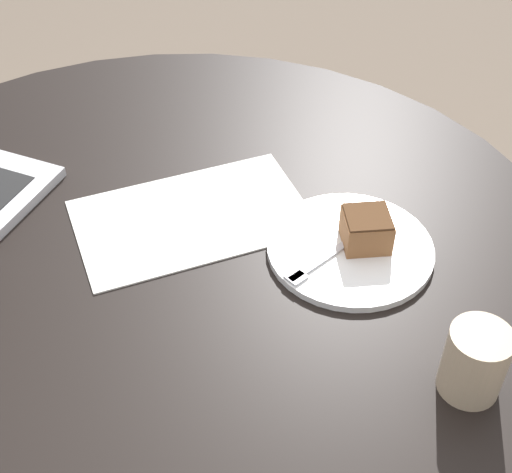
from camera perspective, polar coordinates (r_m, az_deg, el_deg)
dining_table at (r=1.23m, az=-7.05°, el=-6.27°), size 1.35×1.35×0.75m
paper_document at (r=1.20m, az=-5.14°, el=1.59°), size 0.44×0.35×0.00m
plate at (r=1.14m, az=7.53°, el=-0.95°), size 0.27×0.27×0.01m
cake_slice at (r=1.13m, az=8.82°, el=0.58°), size 0.10×0.10×0.06m
fork at (r=1.10m, az=5.19°, el=-1.93°), size 0.17×0.03×0.00m
coffee_glass at (r=0.96m, az=17.09°, el=-9.56°), size 0.08×0.08×0.10m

